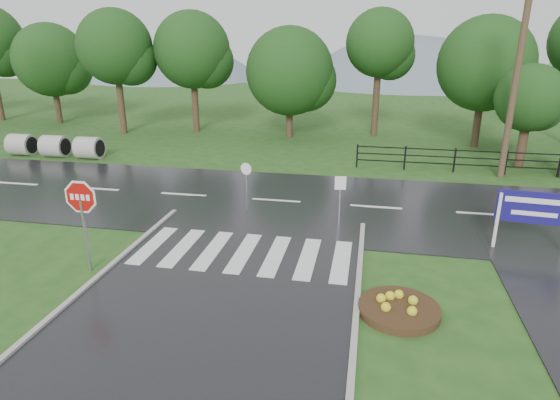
# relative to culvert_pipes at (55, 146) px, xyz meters

# --- Properties ---
(ground) EXTENTS (120.00, 120.00, 0.00)m
(ground) POSITION_rel_culvert_pipes_xyz_m (13.59, -15.00, -0.60)
(ground) COLOR #244C19
(ground) RESTS_ON ground
(main_road) EXTENTS (90.00, 8.00, 0.04)m
(main_road) POSITION_rel_culvert_pipes_xyz_m (13.59, -5.00, -0.60)
(main_road) COLOR black
(main_road) RESTS_ON ground
(walkway) EXTENTS (2.20, 11.00, 0.04)m
(walkway) POSITION_rel_culvert_pipes_xyz_m (22.09, -11.00, -0.60)
(walkway) COLOR #252528
(walkway) RESTS_ON ground
(crosswalk) EXTENTS (6.50, 2.80, 0.02)m
(crosswalk) POSITION_rel_culvert_pipes_xyz_m (13.59, -10.00, -0.54)
(crosswalk) COLOR silver
(crosswalk) RESTS_ON ground
(fence_west) EXTENTS (9.58, 0.08, 1.20)m
(fence_west) POSITION_rel_culvert_pipes_xyz_m (21.34, 1.00, 0.12)
(fence_west) COLOR black
(fence_west) RESTS_ON ground
(hills) EXTENTS (102.00, 48.00, 48.00)m
(hills) POSITION_rel_culvert_pipes_xyz_m (17.08, 50.00, -16.14)
(hills) COLOR slate
(hills) RESTS_ON ground
(treeline) EXTENTS (83.20, 5.20, 10.00)m
(treeline) POSITION_rel_culvert_pipes_xyz_m (14.59, 9.00, -0.60)
(treeline) COLOR #143B12
(treeline) RESTS_ON ground
(culvert_pipes) EXTENTS (5.50, 1.20, 1.20)m
(culvert_pipes) POSITION_rel_culvert_pipes_xyz_m (0.00, 0.00, 0.00)
(culvert_pipes) COLOR #9E9B93
(culvert_pipes) RESTS_ON ground
(stop_sign) EXTENTS (1.28, 0.06, 2.87)m
(stop_sign) POSITION_rel_culvert_pipes_xyz_m (9.56, -11.87, 1.39)
(stop_sign) COLOR #939399
(stop_sign) RESTS_ON ground
(estate_billboard) EXTENTS (2.20, 0.26, 1.93)m
(estate_billboard) POSITION_rel_culvert_pipes_xyz_m (22.26, -8.01, 0.73)
(estate_billboard) COLOR silver
(estate_billboard) RESTS_ON ground
(flower_bed) EXTENTS (1.97, 1.97, 0.39)m
(flower_bed) POSITION_rel_culvert_pipes_xyz_m (18.16, -12.42, -0.45)
(flower_bed) COLOR #332111
(flower_bed) RESTS_ON ground
(reg_sign_small) EXTENTS (0.40, 0.07, 1.79)m
(reg_sign_small) POSITION_rel_culvert_pipes_xyz_m (16.28, -6.95, 0.70)
(reg_sign_small) COLOR #939399
(reg_sign_small) RESTS_ON ground
(reg_sign_round) EXTENTS (0.44, 0.15, 1.95)m
(reg_sign_round) POSITION_rel_culvert_pipes_xyz_m (12.74, -6.41, 0.66)
(reg_sign_round) COLOR #939399
(reg_sign_round) RESTS_ON ground
(utility_pole_east) EXTENTS (1.54, 0.54, 8.84)m
(utility_pole_east) POSITION_rel_culvert_pipes_xyz_m (23.42, 0.50, 3.89)
(utility_pole_east) COLOR #473523
(utility_pole_east) RESTS_ON ground
(entrance_tree_left) EXTENTS (3.30, 3.30, 5.18)m
(entrance_tree_left) POSITION_rel_culvert_pipes_xyz_m (24.74, 2.50, 2.90)
(entrance_tree_left) COLOR #3D2B1C
(entrance_tree_left) RESTS_ON ground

